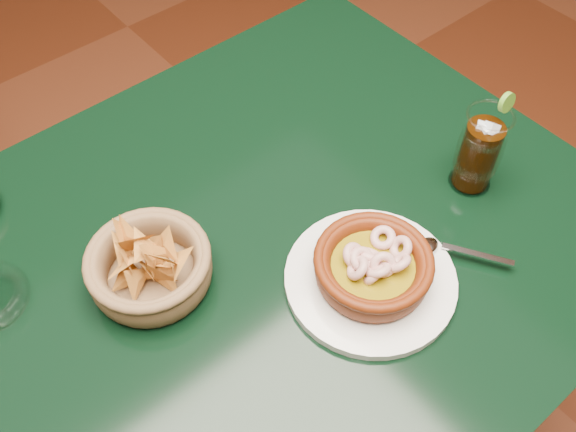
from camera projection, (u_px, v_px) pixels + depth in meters
dining_table at (204, 325)px, 0.92m from camera, size 1.20×0.80×0.75m
shrimp_plate at (373, 270)px, 0.82m from camera, size 0.27×0.23×0.07m
chip_basket at (150, 267)px, 0.83m from camera, size 0.19×0.19×0.12m
cola_drink at (479, 151)px, 0.90m from camera, size 0.13×0.13×0.15m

